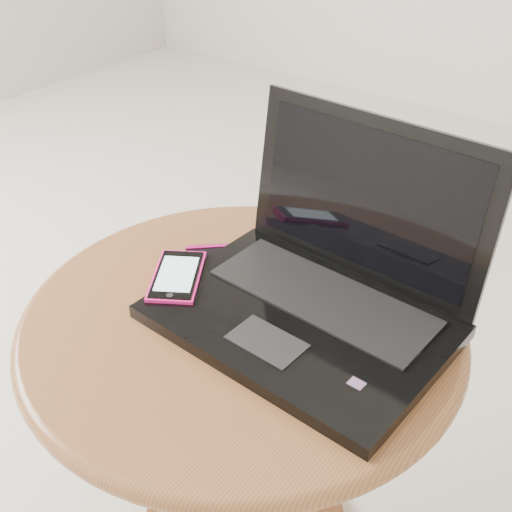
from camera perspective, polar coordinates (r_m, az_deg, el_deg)
The scene contains 4 objects.
table at distance 0.91m, azimuth -1.18°, elevation -9.78°, with size 0.58×0.58×0.46m.
laptop at distance 0.83m, azimuth 5.57°, elevation -2.51°, with size 0.37×0.30×0.23m.
phone_black at distance 0.92m, azimuth -4.13°, elevation -1.30°, with size 0.13×0.13×0.01m.
phone_pink at distance 0.89m, azimuth -6.90°, elevation -1.89°, with size 0.11×0.13×0.01m.
Camera 1 is at (0.44, -0.50, 0.99)m, focal length 45.88 mm.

